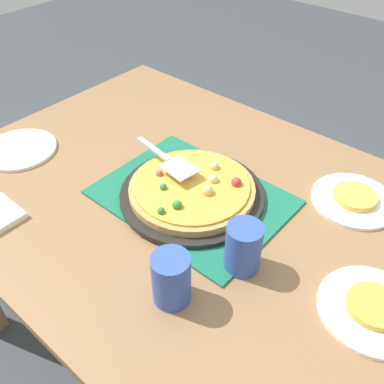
# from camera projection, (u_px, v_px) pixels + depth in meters

# --- Properties ---
(ground_plane) EXTENTS (8.00, 8.00, 0.00)m
(ground_plane) POSITION_uv_depth(u_px,v_px,m) (192.00, 345.00, 1.61)
(ground_plane) COLOR #3D4247
(dining_table) EXTENTS (1.40, 1.00, 0.75)m
(dining_table) POSITION_uv_depth(u_px,v_px,m) (192.00, 227.00, 1.20)
(dining_table) COLOR olive
(dining_table) RESTS_ON ground_plane
(placemat) EXTENTS (0.48, 0.36, 0.01)m
(placemat) POSITION_uv_depth(u_px,v_px,m) (192.00, 197.00, 1.12)
(placemat) COLOR #196B4C
(placemat) RESTS_ON dining_table
(pizza_pan) EXTENTS (0.38, 0.38, 0.01)m
(pizza_pan) POSITION_uv_depth(u_px,v_px,m) (192.00, 194.00, 1.12)
(pizza_pan) COLOR black
(pizza_pan) RESTS_ON placemat
(pizza) EXTENTS (0.33, 0.33, 0.05)m
(pizza) POSITION_uv_depth(u_px,v_px,m) (192.00, 188.00, 1.10)
(pizza) COLOR tan
(pizza) RESTS_ON pizza_pan
(plate_near_left) EXTENTS (0.22, 0.22, 0.01)m
(plate_near_left) POSITION_uv_depth(u_px,v_px,m) (354.00, 200.00, 1.11)
(plate_near_left) COLOR white
(plate_near_left) RESTS_ON dining_table
(plate_far_right) EXTENTS (0.22, 0.22, 0.01)m
(plate_far_right) POSITION_uv_depth(u_px,v_px,m) (372.00, 310.00, 0.86)
(plate_far_right) COLOR white
(plate_far_right) RESTS_ON dining_table
(plate_side) EXTENTS (0.22, 0.22, 0.01)m
(plate_side) POSITION_uv_depth(u_px,v_px,m) (20.00, 149.00, 1.29)
(plate_side) COLOR white
(plate_side) RESTS_ON dining_table
(served_slice_left) EXTENTS (0.11, 0.11, 0.02)m
(served_slice_left) POSITION_uv_depth(u_px,v_px,m) (355.00, 196.00, 1.10)
(served_slice_left) COLOR #EAB747
(served_slice_left) RESTS_ON plate_near_left
(served_slice_right) EXTENTS (0.11, 0.11, 0.02)m
(served_slice_right) POSITION_uv_depth(u_px,v_px,m) (374.00, 306.00, 0.85)
(served_slice_right) COLOR gold
(served_slice_right) RESTS_ON plate_far_right
(cup_near) EXTENTS (0.08, 0.08, 0.12)m
(cup_near) POSITION_uv_depth(u_px,v_px,m) (243.00, 247.00, 0.91)
(cup_near) COLOR #3351AD
(cup_near) RESTS_ON dining_table
(cup_far) EXTENTS (0.08, 0.08, 0.12)m
(cup_far) POSITION_uv_depth(u_px,v_px,m) (171.00, 279.00, 0.85)
(cup_far) COLOR #3351AD
(cup_far) RESTS_ON dining_table
(pizza_server) EXTENTS (0.23, 0.08, 0.01)m
(pizza_server) POSITION_uv_depth(u_px,v_px,m) (168.00, 160.00, 1.14)
(pizza_server) COLOR silver
(pizza_server) RESTS_ON pizza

